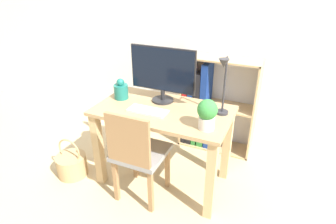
{
  "coord_description": "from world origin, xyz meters",
  "views": [
    {
      "loc": [
        0.88,
        -1.89,
        1.76
      ],
      "look_at": [
        0.0,
        0.1,
        0.66
      ],
      "focal_mm": 30.0,
      "sensor_mm": 36.0,
      "label": 1
    }
  ],
  "objects_px": {
    "keyboard": "(148,111)",
    "potted_plant": "(207,113)",
    "chair": "(137,152)",
    "desk_lamp": "(223,82)",
    "basket": "(72,164)",
    "monitor": "(163,71)",
    "vase": "(121,90)",
    "bookshelf": "(205,108)"
  },
  "relations": [
    {
      "from": "desk_lamp",
      "to": "monitor",
      "type": "bearing_deg",
      "value": 171.1
    },
    {
      "from": "keyboard",
      "to": "basket",
      "type": "distance_m",
      "value": 0.99
    },
    {
      "from": "potted_plant",
      "to": "basket",
      "type": "bearing_deg",
      "value": -174.09
    },
    {
      "from": "monitor",
      "to": "chair",
      "type": "xyz_separation_m",
      "value": [
        -0.02,
        -0.45,
        -0.54
      ]
    },
    {
      "from": "monitor",
      "to": "bookshelf",
      "type": "bearing_deg",
      "value": 68.91
    },
    {
      "from": "monitor",
      "to": "potted_plant",
      "type": "xyz_separation_m",
      "value": [
        0.49,
        -0.31,
        -0.15
      ]
    },
    {
      "from": "monitor",
      "to": "vase",
      "type": "height_order",
      "value": "monitor"
    },
    {
      "from": "keyboard",
      "to": "potted_plant",
      "type": "xyz_separation_m",
      "value": [
        0.52,
        -0.07,
        0.11
      ]
    },
    {
      "from": "vase",
      "to": "chair",
      "type": "distance_m",
      "value": 0.6
    },
    {
      "from": "potted_plant",
      "to": "basket",
      "type": "relative_size",
      "value": 0.58
    },
    {
      "from": "keyboard",
      "to": "desk_lamp",
      "type": "distance_m",
      "value": 0.65
    },
    {
      "from": "vase",
      "to": "chair",
      "type": "relative_size",
      "value": 0.22
    },
    {
      "from": "monitor",
      "to": "potted_plant",
      "type": "relative_size",
      "value": 2.57
    },
    {
      "from": "desk_lamp",
      "to": "keyboard",
      "type": "bearing_deg",
      "value": -164.06
    },
    {
      "from": "keyboard",
      "to": "potted_plant",
      "type": "relative_size",
      "value": 1.43
    },
    {
      "from": "keyboard",
      "to": "bookshelf",
      "type": "height_order",
      "value": "bookshelf"
    },
    {
      "from": "keyboard",
      "to": "desk_lamp",
      "type": "xyz_separation_m",
      "value": [
        0.56,
        0.16,
        0.28
      ]
    },
    {
      "from": "chair",
      "to": "potted_plant",
      "type": "bearing_deg",
      "value": 18.11
    },
    {
      "from": "bookshelf",
      "to": "keyboard",
      "type": "bearing_deg",
      "value": -106.72
    },
    {
      "from": "monitor",
      "to": "basket",
      "type": "distance_m",
      "value": 1.25
    },
    {
      "from": "chair",
      "to": "bookshelf",
      "type": "bearing_deg",
      "value": 79.42
    },
    {
      "from": "vase",
      "to": "bookshelf",
      "type": "distance_m",
      "value": 0.97
    },
    {
      "from": "vase",
      "to": "bookshelf",
      "type": "bearing_deg",
      "value": 49.37
    },
    {
      "from": "bookshelf",
      "to": "basket",
      "type": "xyz_separation_m",
      "value": [
        -0.98,
        -1.03,
        -0.33
      ]
    },
    {
      "from": "potted_plant",
      "to": "basket",
      "type": "xyz_separation_m",
      "value": [
        -1.25,
        -0.13,
        -0.74
      ]
    },
    {
      "from": "vase",
      "to": "desk_lamp",
      "type": "height_order",
      "value": "desk_lamp"
    },
    {
      "from": "potted_plant",
      "to": "bookshelf",
      "type": "height_order",
      "value": "bookshelf"
    },
    {
      "from": "potted_plant",
      "to": "vase",
      "type": "bearing_deg",
      "value": 166.05
    },
    {
      "from": "keyboard",
      "to": "potted_plant",
      "type": "distance_m",
      "value": 0.53
    },
    {
      "from": "keyboard",
      "to": "basket",
      "type": "height_order",
      "value": "keyboard"
    },
    {
      "from": "keyboard",
      "to": "vase",
      "type": "relative_size",
      "value": 1.74
    },
    {
      "from": "basket",
      "to": "vase",
      "type": "bearing_deg",
      "value": 40.88
    },
    {
      "from": "vase",
      "to": "basket",
      "type": "bearing_deg",
      "value": -139.12
    },
    {
      "from": "desk_lamp",
      "to": "basket",
      "type": "relative_size",
      "value": 1.21
    },
    {
      "from": "monitor",
      "to": "keyboard",
      "type": "height_order",
      "value": "monitor"
    },
    {
      "from": "keyboard",
      "to": "desk_lamp",
      "type": "relative_size",
      "value": 0.69
    },
    {
      "from": "keyboard",
      "to": "chair",
      "type": "relative_size",
      "value": 0.38
    },
    {
      "from": "potted_plant",
      "to": "chair",
      "type": "relative_size",
      "value": 0.27
    },
    {
      "from": "desk_lamp",
      "to": "vase",
      "type": "bearing_deg",
      "value": -178.97
    },
    {
      "from": "desk_lamp",
      "to": "potted_plant",
      "type": "xyz_separation_m",
      "value": [
        -0.05,
        -0.23,
        -0.17
      ]
    },
    {
      "from": "chair",
      "to": "keyboard",
      "type": "bearing_deg",
      "value": 94.38
    },
    {
      "from": "vase",
      "to": "basket",
      "type": "height_order",
      "value": "vase"
    }
  ]
}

